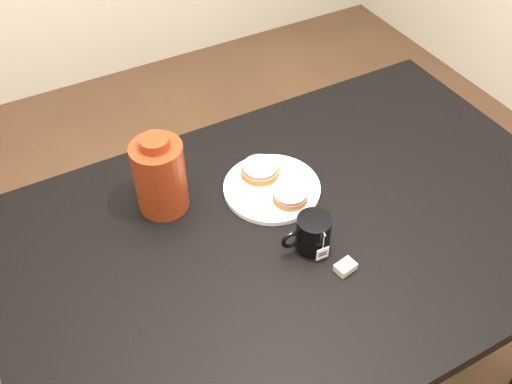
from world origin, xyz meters
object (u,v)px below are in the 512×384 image
mug (312,233)px  teabag_pouch (345,267)px  table (298,249)px  bagel_back (260,170)px  bagel_package (160,176)px  bagel_front (290,196)px  plate (272,187)px

mug → teabag_pouch: mug is taller
table → bagel_back: (-0.00, 0.19, 0.11)m
bagel_back → bagel_package: 0.26m
bagel_front → mug: (-0.03, -0.14, 0.02)m
mug → plate: bearing=90.3°
mug → bagel_front: bearing=82.5°
plate → bagel_back: size_ratio=2.04×
teabag_pouch → bagel_package: bagel_package is taller
bagel_front → mug: mug is taller
bagel_package → bagel_front: bearing=-28.1°
table → plate: 0.17m
mug → table: bearing=84.7°
bagel_back → mug: 0.26m
plate → mug: 0.20m
bagel_front → table: bearing=-102.8°
bagel_package → mug: bearing=-49.4°
mug → bagel_package: bagel_package is taller
mug → teabag_pouch: bearing=-68.8°
plate → teabag_pouch: (0.02, -0.29, -0.00)m
plate → bagel_package: bagel_package is taller
bagel_package → bagel_back: bearing=-6.3°
bagel_front → teabag_pouch: (0.00, -0.23, -0.02)m
bagel_package → table: bearing=-41.1°
teabag_pouch → table: bearing=97.2°
bagel_back → bagel_package: (-0.25, 0.03, 0.07)m
bagel_front → teabag_pouch: size_ratio=2.17×
plate → mug: (-0.01, -0.20, 0.04)m
bagel_back → teabag_pouch: 0.35m
bagel_front → plate: bearing=104.7°
bagel_back → bagel_package: size_ratio=0.57×
mug → bagel_package: bearing=134.2°
table → plate: (0.00, 0.14, 0.09)m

